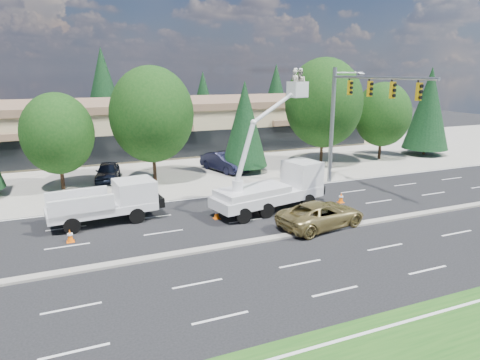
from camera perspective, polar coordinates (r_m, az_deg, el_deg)
name	(u,v)px	position (r m, az deg, el deg)	size (l,w,h in m)	color
ground	(270,240)	(23.11, 3.96, -7.93)	(140.00, 140.00, 0.00)	black
concrete_apron	(176,165)	(41.18, -8.59, 1.96)	(140.00, 22.00, 0.01)	gray
road_median	(270,239)	(23.08, 3.97, -7.79)	(120.00, 0.55, 0.12)	gray
strip_mall	(153,124)	(50.33, -11.56, 7.35)	(50.40, 15.40, 5.50)	#C4B387
tree_front_c	(58,134)	(34.35, -23.15, 5.70)	(5.24, 5.24, 7.27)	#332114
tree_front_d	(152,115)	(34.87, -11.68, 8.54)	(6.62, 6.62, 9.19)	#332114
tree_front_e	(245,124)	(37.36, 0.62, 7.49)	(4.04, 4.04, 7.95)	#332114
tree_front_f	(324,103)	(41.03, 11.10, 10.05)	(7.19, 7.19, 9.97)	#332114
tree_front_g	(383,114)	(45.38, 18.48, 8.29)	(5.55, 5.55, 7.70)	#332114
tree_front_h	(429,108)	(49.48, 23.84, 8.75)	(4.66, 4.66, 9.18)	#332114
tree_back_b	(103,89)	(61.37, -17.75, 11.48)	(6.00, 6.00, 11.82)	#332114
tree_back_c	(203,99)	(64.28, -4.92, 10.69)	(4.40, 4.40, 8.68)	#332114
tree_back_d	(276,93)	(68.88, 4.80, 11.44)	(4.97, 4.97, 9.80)	#332114
signal_mast	(350,108)	(32.82, 14.50, 9.22)	(2.76, 10.16, 9.00)	gray
utility_pickup	(110,206)	(26.56, -16.92, -3.30)	(6.37, 2.88, 2.37)	white
bucket_truck	(277,180)	(27.62, 5.01, 0.02)	(7.92, 3.80, 8.92)	white
traffic_cone_a	(70,236)	(24.35, -21.72, -6.92)	(0.40, 0.40, 0.70)	#FF6408
traffic_cone_b	(217,213)	(26.10, -3.13, -4.46)	(0.40, 0.40, 0.70)	#FF6408
traffic_cone_c	(263,209)	(26.92, 3.13, -3.86)	(0.40, 0.40, 0.70)	#FF6408
traffic_cone_d	(341,198)	(29.99, 13.32, -2.31)	(0.40, 0.40, 0.70)	#FF6408
minivan	(322,214)	(25.06, 10.82, -4.54)	(2.47, 5.36, 1.49)	#9B884B
parked_car_west	(108,172)	(36.60, -17.23, 1.08)	(1.75, 4.35, 1.48)	black
parked_car_east	(224,162)	(38.25, -2.18, 2.44)	(1.78, 5.10, 1.68)	black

